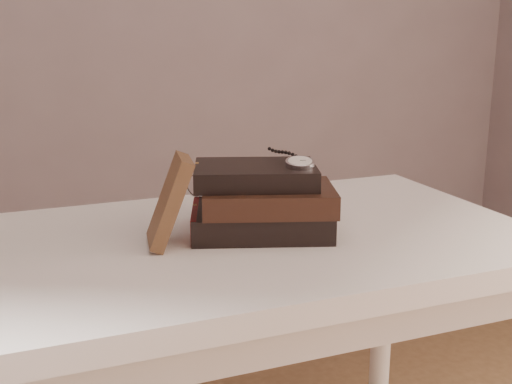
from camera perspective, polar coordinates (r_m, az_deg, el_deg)
name	(u,v)px	position (r m, az deg, el deg)	size (l,w,h in m)	color
table	(249,283)	(1.19, -0.57, -7.87)	(1.00, 0.60, 0.75)	white
book_stack	(262,202)	(1.15, 0.53, -0.86)	(0.28, 0.24, 0.12)	black
journal	(170,201)	(1.09, -7.50, -0.80)	(0.02, 0.10, 0.15)	#442A1A
pocket_watch	(298,162)	(1.13, 3.71, 2.61)	(0.06, 0.16, 0.02)	silver
eyeglasses	(213,184)	(1.22, -3.74, 0.66)	(0.13, 0.14, 0.05)	silver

